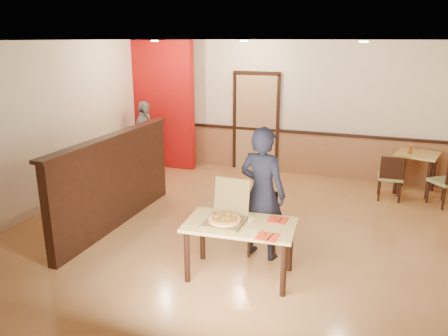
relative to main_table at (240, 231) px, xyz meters
The scene contains 23 objects.
floor 1.23m from the main_table, 106.07° to the left, with size 7.00×7.00×0.00m, color #C2834B.
ceiling 2.45m from the main_table, 106.07° to the left, with size 7.00×7.00×0.00m, color black.
wall_back 4.61m from the main_table, 93.74° to the left, with size 7.00×7.00×0.00m, color #F7E6C1.
wall_left 4.01m from the main_table, 164.84° to the left, with size 7.00×7.00×0.00m, color #F7E6C1.
wainscot_back 4.51m from the main_table, 93.77° to the left, with size 7.00×0.04×0.90m, color #945E3B.
chair_rail_back 4.50m from the main_table, 93.78° to the left, with size 7.00×0.06×0.06m, color black.
back_door 4.64m from the main_table, 103.72° to the left, with size 0.90×0.06×2.10m, color tan.
booth_partition 2.45m from the main_table, 160.15° to the left, with size 0.20×3.10×1.44m.
red_accent_panel 5.21m from the main_table, 128.43° to the left, with size 1.60×0.20×2.78m, color #A20C0B.
spot_a 4.42m from the main_table, 132.55° to the left, with size 0.14×0.14×0.02m, color #FFF2B2.
spot_b 4.29m from the main_table, 107.26° to the left, with size 0.14×0.14×0.02m, color #FFF2B2.
spot_c 3.52m from the main_table, 66.42° to the left, with size 0.14×0.14×0.02m, color #FFF2B2.
main_table is the anchor object (origin of this frame).
diner_chair 0.78m from the main_table, 83.85° to the left, with size 0.49×0.49×0.82m.
side_chair_left 3.85m from the main_table, 63.36° to the left, with size 0.43×0.43×0.84m.
side_table 4.60m from the main_table, 61.80° to the left, with size 0.87×0.87×0.77m.
diner 0.69m from the main_table, 80.70° to the left, with size 0.65×0.43×1.78m, color black.
passerby 4.79m from the main_table, 133.47° to the left, with size 0.91×0.38×1.56m, color gray.
pizza_box 0.24m from the main_table, behind, with size 0.45×0.53×0.48m.
pizza 0.24m from the main_table, 159.94° to the right, with size 0.39×0.39×0.03m, color #FAAE5B.
napkin_near 0.48m from the main_table, 31.86° to the right, with size 0.25×0.25×0.01m.
napkin_far 0.49m from the main_table, 32.20° to the left, with size 0.25×0.25×0.01m.
condiment 4.47m from the main_table, 63.04° to the left, with size 0.06×0.06×0.16m, color brown.
Camera 1 is at (1.76, -5.62, 2.83)m, focal length 35.00 mm.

